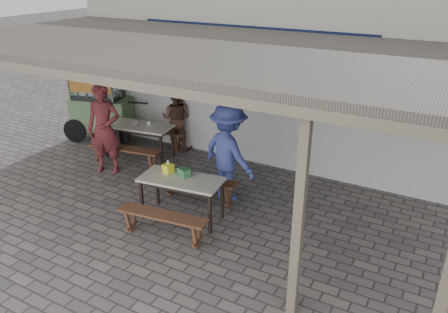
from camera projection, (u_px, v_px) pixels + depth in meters
ground at (177, 226)px, 7.19m from camera, size 60.00×60.00×0.00m
back_wall at (269, 78)px, 9.35m from camera, size 9.00×1.28×3.50m
warung_roof at (203, 51)px, 6.80m from camera, size 9.00×4.21×2.81m
table_left at (138, 128)px, 9.52m from camera, size 1.59×0.87×0.75m
bench_left_street at (125, 152)px, 9.15m from camera, size 1.63×0.52×0.45m
bench_left_wall at (152, 133)px, 10.15m from camera, size 1.63×0.52×0.45m
table_right at (181, 183)px, 7.16m from camera, size 1.43×0.80×0.75m
bench_right_street at (163, 220)px, 6.72m from camera, size 1.48×0.47×0.45m
bench_right_wall at (199, 183)px, 7.85m from camera, size 1.48×0.47×0.45m
vendor_cart at (101, 104)px, 10.43m from camera, size 1.91×1.18×1.62m
patron_street_side at (104, 129)px, 8.73m from camera, size 0.80×0.67×1.86m
patron_wall_side at (177, 119)px, 9.92m from camera, size 0.82×0.71×1.46m
patron_right_table at (228, 153)px, 7.71m from camera, size 1.32×1.01×1.80m
tissue_box at (168, 168)px, 7.30m from camera, size 0.18×0.18×0.15m
donation_box at (184, 172)px, 7.17m from camera, size 0.24×0.20×0.14m
condiment_jar at (149, 123)px, 9.47m from camera, size 0.07×0.07×0.08m
condiment_bowl at (134, 123)px, 9.52m from camera, size 0.20×0.20×0.04m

